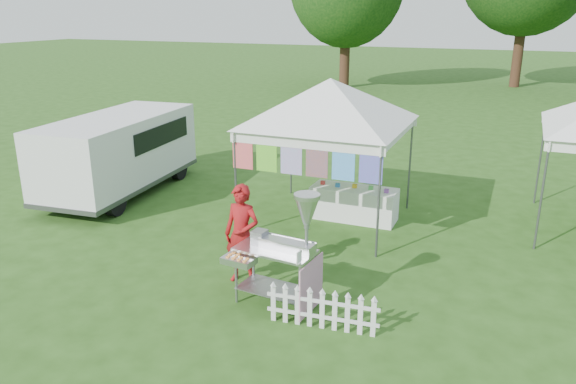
% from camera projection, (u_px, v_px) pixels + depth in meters
% --- Properties ---
extents(ground, '(120.00, 120.00, 0.00)m').
position_uv_depth(ground, '(256.00, 293.00, 8.91)').
color(ground, '#264B15').
rests_on(ground, ground).
extents(canopy_main, '(4.24, 4.24, 3.45)m').
position_uv_depth(canopy_main, '(330.00, 79.00, 11.05)').
color(canopy_main, '#59595E').
rests_on(canopy_main, ground).
extents(donut_cart, '(1.39, 0.86, 1.83)m').
position_uv_depth(donut_cart, '(286.00, 241.00, 8.17)').
color(donut_cart, gray).
rests_on(donut_cart, ground).
extents(vendor, '(0.62, 0.42, 1.66)m').
position_uv_depth(vendor, '(242.00, 235.00, 9.06)').
color(vendor, maroon).
rests_on(vendor, ground).
extents(cargo_van, '(2.19, 4.66, 1.88)m').
position_uv_depth(cargo_van, '(122.00, 151.00, 13.58)').
color(cargo_van, silver).
rests_on(cargo_van, ground).
extents(picket_fence, '(1.61, 0.18, 0.56)m').
position_uv_depth(picket_fence, '(322.00, 310.00, 7.85)').
color(picket_fence, silver).
rests_on(picket_fence, ground).
extents(display_table, '(1.80, 0.70, 0.70)m').
position_uv_depth(display_table, '(354.00, 204.00, 11.95)').
color(display_table, white).
rests_on(display_table, ground).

